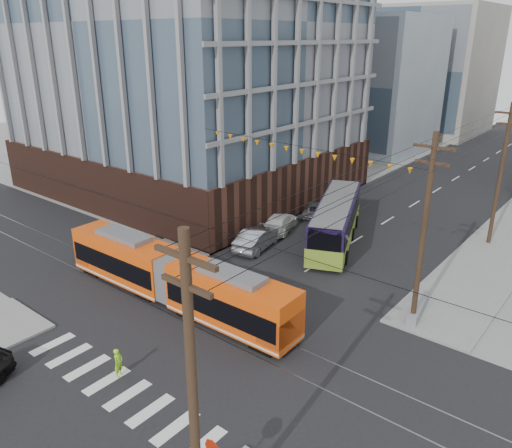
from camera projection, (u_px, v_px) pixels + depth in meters
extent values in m
plane|color=slate|center=(166.00, 358.00, 25.46)|extent=(160.00, 160.00, 0.00)
cube|color=#381E16|center=(184.00, 48.00, 50.07)|extent=(30.00, 25.00, 28.60)
cube|color=#8C99A5|center=(362.00, 84.00, 70.10)|extent=(18.00, 16.00, 18.00)
cube|color=gray|center=(436.00, 71.00, 82.52)|extent=(16.00, 18.00, 20.00)
cylinder|color=black|center=(193.00, 408.00, 14.15)|extent=(0.30, 0.30, 11.00)
imported|color=#9299A1|center=(258.00, 238.00, 38.35)|extent=(2.69, 5.29, 1.66)
imported|color=silver|center=(280.00, 223.00, 41.82)|extent=(3.53, 5.42, 1.46)
imported|color=#515255|center=(317.00, 209.00, 45.33)|extent=(3.64, 5.01, 1.27)
imported|color=#90E21F|center=(118.00, 363.00, 23.84)|extent=(0.53, 0.64, 1.51)
cube|color=gray|center=(418.00, 308.00, 29.36)|extent=(1.46, 3.75, 0.73)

